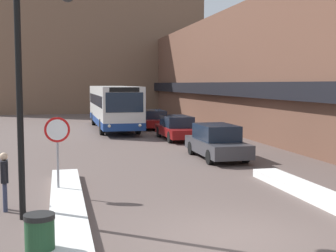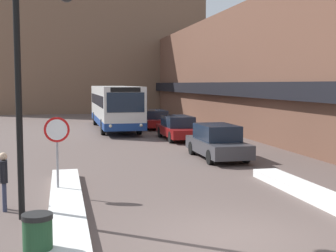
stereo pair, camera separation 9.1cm
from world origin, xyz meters
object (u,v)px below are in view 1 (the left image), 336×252
stop_sign (57,139)px  pedestrian (4,176)px  street_lamp (31,72)px  parked_car_middle (177,128)px  parked_car_back (153,119)px  parked_car_front (217,142)px  city_bus (113,106)px  trash_bin (40,238)px

stop_sign → pedestrian: bearing=-136.7°
street_lamp → pedestrian: street_lamp is taller
parked_car_middle → parked_car_back: 7.34m
parked_car_front → parked_car_middle: (-0.00, 7.40, -0.03)m
city_bus → parked_car_front: bearing=-78.5°
parked_car_back → street_lamp: street_lamp is taller
parked_car_back → pedestrian: 23.40m
stop_sign → trash_bin: (-0.33, -5.33, -1.27)m
parked_car_back → trash_bin: (-7.36, -25.85, -0.22)m
parked_car_back → trash_bin: 26.88m
city_bus → trash_bin: 26.34m
parked_car_front → parked_car_back: bearing=90.0°
stop_sign → city_bus: bearing=79.0°
pedestrian → stop_sign: bearing=126.2°
parked_car_front → pedestrian: size_ratio=2.91×
parked_car_middle → pedestrian: size_ratio=3.09×
parked_car_front → city_bus: bearing=101.5°
street_lamp → city_bus: bearing=78.7°
city_bus → pedestrian: city_bus is taller
parked_car_front → pedestrian: (-8.42, -7.09, 0.18)m
city_bus → pedestrian: size_ratio=7.90×
city_bus → trash_bin: bearing=-99.5°
city_bus → parked_car_front: 15.18m
parked_car_front → parked_car_back: 14.74m
parked_car_back → pedestrian: (-8.42, -21.83, 0.25)m
pedestrian → trash_bin: pedestrian is taller
pedestrian → street_lamp: bearing=33.8°
city_bus → parked_car_middle: (3.02, -7.44, -1.02)m
city_bus → parked_car_back: 3.20m
street_lamp → trash_bin: 4.45m
parked_car_front → trash_bin: 13.33m
parked_car_middle → stop_sign: bearing=-118.1°
parked_car_middle → stop_sign: 14.97m
city_bus → stop_sign: city_bus is taller
parked_car_back → pedestrian: size_ratio=2.88×
parked_car_front → parked_car_middle: parked_car_front is taller
parked_car_middle → street_lamp: 17.46m
pedestrian → trash_bin: 4.18m
parked_car_middle → pedestrian: bearing=-120.2°
parked_car_back → pedestrian: pedestrian is taller
parked_car_back → city_bus: bearing=178.1°
city_bus → trash_bin: city_bus is taller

